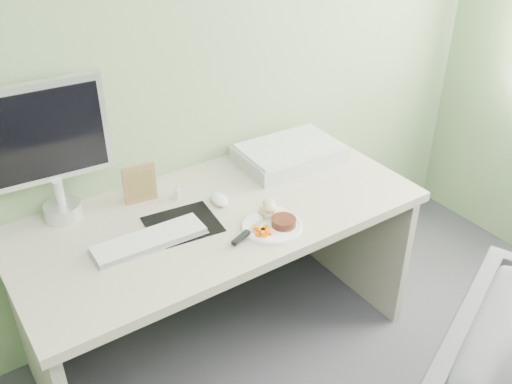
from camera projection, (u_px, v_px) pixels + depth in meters
wall_back at (161, 30)px, 2.17m from camera, size 3.50×0.00×3.50m
desk at (219, 248)px, 2.33m from camera, size 1.60×0.75×0.73m
plate at (272, 226)px, 2.14m from camera, size 0.23×0.23×0.01m
steak at (284, 222)px, 2.12m from camera, size 0.12×0.12×0.03m
potato_pile at (271, 209)px, 2.18m from camera, size 0.11×0.10×0.05m
carrot_heap at (264, 229)px, 2.08m from camera, size 0.06×0.05×0.04m
steak_knife at (247, 233)px, 2.07m from camera, size 0.22×0.11×0.02m
mousepad at (182, 224)px, 2.15m from camera, size 0.29×0.26×0.00m
keyboard at (149, 239)px, 2.05m from camera, size 0.41×0.13×0.02m
computer_mouse at (219, 199)px, 2.27m from camera, size 0.07×0.11×0.04m
photo_frame at (140, 184)px, 2.25m from camera, size 0.13×0.03×0.16m
eyedrop_bottle at (177, 193)px, 2.29m from camera, size 0.02×0.02×0.07m
scanner at (289, 154)px, 2.56m from camera, size 0.46×0.32×0.07m
monitor at (48, 145)px, 2.05m from camera, size 0.45×0.14×0.54m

